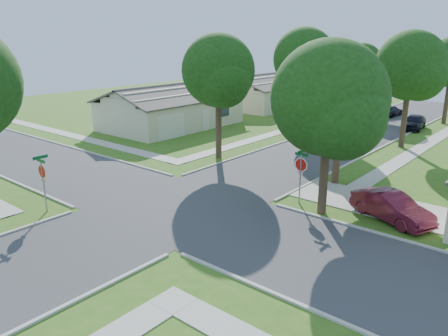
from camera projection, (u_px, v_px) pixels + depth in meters
ground at (176, 207)px, 23.13m from camera, size 100.00×100.00×0.00m
road_ns at (176, 207)px, 23.13m from camera, size 7.00×100.00×0.02m
sidewalk_ne at (436, 139)px, 38.54m from camera, size 1.20×40.00×0.04m
sidewalk_nw at (313, 122)px, 46.00m from camera, size 1.20×40.00×0.04m
driveway at (374, 204)px, 23.52m from camera, size 8.80×3.60×0.05m
stop_sign_sw at (42, 174)px, 21.96m from camera, size 1.05×0.80×2.98m
stop_sign_ne at (301, 167)px, 23.13m from camera, size 1.05×0.80×2.98m
tree_e_near at (343, 91)px, 25.22m from camera, size 4.97×4.80×8.28m
tree_e_mid at (411, 69)px, 33.88m from camera, size 5.59×5.40×9.21m
tree_w_near at (219, 74)px, 30.84m from camera, size 5.38×5.20×8.97m
tree_w_mid at (305, 62)px, 39.56m from camera, size 5.80×5.60×9.56m
tree_w_far at (362, 66)px, 49.43m from camera, size 4.76×4.60×8.04m
tree_ne_corner at (330, 104)px, 20.72m from camera, size 5.80×5.60×8.66m
house_nw_near at (171, 111)px, 43.52m from camera, size 8.42×13.60×4.23m
house_nw_far at (268, 95)px, 56.04m from camera, size 8.42×13.60×4.23m
car_driveway at (392, 207)px, 21.25m from camera, size 4.48×2.95×1.40m
car_curb_east at (414, 122)px, 42.30m from camera, size 2.14×4.42×1.46m
car_curb_west at (390, 111)px, 49.45m from camera, size 1.90×4.18×1.19m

